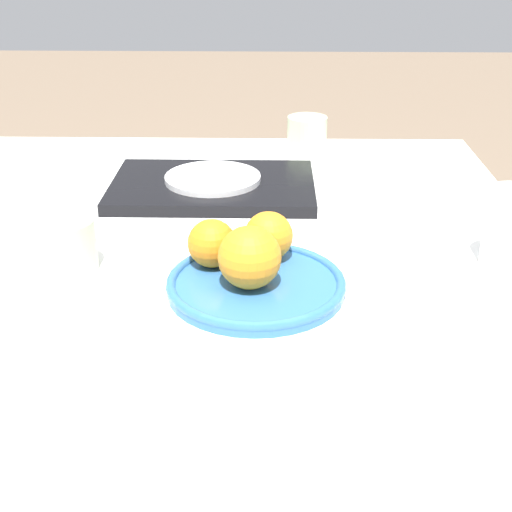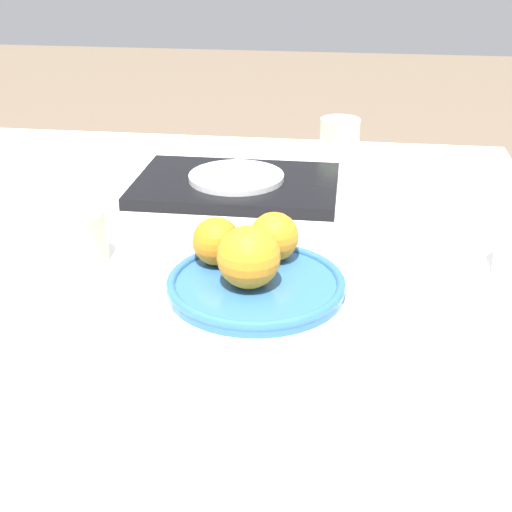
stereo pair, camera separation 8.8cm
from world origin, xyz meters
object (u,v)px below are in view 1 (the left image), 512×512
Objects in this scene: fruit_platter at (256,284)px; orange_1 at (212,243)px; orange_2 at (269,236)px; water_glass at (510,228)px; cup_0 at (68,245)px; orange_0 at (250,257)px; cup_1 at (307,135)px; side_plate at (213,178)px; serving_tray at (213,186)px.

fruit_platter is 0.08m from orange_1.
water_glass is (0.32, 0.02, 0.01)m from orange_2.
water_glass reaches higher than cup_0.
cup_1 is (0.10, 0.59, -0.02)m from orange_0.
water_glass reaches higher than fruit_platter.
cup_0 reaches higher than fruit_platter.
orange_1 reaches higher than side_plate.
side_plate is at bearing 60.41° from cup_0.
orange_1 reaches higher than fruit_platter.
water_glass reaches higher than orange_2.
cup_1 is (0.34, 0.52, 0.00)m from cup_0.
serving_tray is (-0.08, 0.36, -0.00)m from fruit_platter.
water_glass reaches higher than side_plate.
fruit_platter is 2.88× the size of orange_0.
cup_1 is at bearing 52.51° from side_plate.
cup_1 is (-0.25, 0.49, -0.02)m from water_glass.
orange_0 is 0.25m from cup_0.
serving_tray is (-0.07, 0.37, -0.04)m from orange_0.
orange_2 is at bearing 17.52° from orange_1.
cup_0 is at bearing -177.23° from water_glass.
orange_0 is 1.01× the size of cup_1.
orange_2 is at bearing 74.13° from orange_0.
side_plate reaches higher than fruit_platter.
orange_1 is at bearing -105.42° from cup_1.
orange_1 is 0.19m from cup_0.
cup_1 is (0.17, 0.22, 0.01)m from side_plate.
orange_1 is 0.59× the size of water_glass.
side_plate is at bearing 147.14° from water_glass.
orange_0 is at bearing -48.10° from orange_1.
side_plate is (-0.10, 0.29, -0.02)m from orange_2.
orange_0 is at bearing -15.51° from cup_0.
water_glass is at bearing -32.86° from serving_tray.
side_plate is at bearing 102.93° from fruit_platter.
orange_0 reaches higher than fruit_platter.
cup_0 is at bearing 167.21° from fruit_platter.
fruit_platter is at bearing -77.07° from side_plate.
orange_0 reaches higher than orange_1.
serving_tray is 2.11× the size of side_plate.
orange_2 reaches higher than orange_1.
orange_1 is at bearing -3.23° from cup_0.
orange_1 is at bearing -85.72° from serving_tray.
orange_2 reaches higher than cup_0.
cup_0 is (-0.24, 0.07, -0.02)m from orange_0.
side_plate reaches higher than serving_tray.
orange_1 reaches higher than cup_0.
orange_0 reaches higher than side_plate.
water_glass is (0.34, 0.09, 0.04)m from fruit_platter.
serving_tray is at bearing 101.43° from orange_0.
orange_1 is at bearing 131.90° from orange_0.
orange_0 is 0.36m from water_glass.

